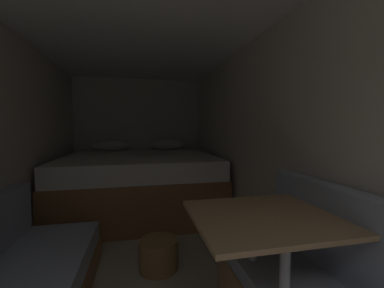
% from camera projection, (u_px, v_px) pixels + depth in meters
% --- Properties ---
extents(ground_plane, '(6.68, 6.68, 0.00)m').
position_uv_depth(ground_plane, '(142.00, 260.00, 2.26)').
color(ground_plane, '#B2A893').
extents(wall_back, '(2.33, 0.05, 2.10)m').
position_uv_depth(wall_back, '(139.00, 137.00, 4.49)').
color(wall_back, beige).
rests_on(wall_back, ground).
extents(wall_right, '(0.05, 4.68, 2.10)m').
position_uv_depth(wall_right, '(257.00, 145.00, 2.42)').
color(wall_right, beige).
rests_on(wall_right, ground).
extents(ceiling_slab, '(2.33, 4.68, 0.05)m').
position_uv_depth(ceiling_slab, '(138.00, 24.00, 2.10)').
color(ceiling_slab, white).
rests_on(ceiling_slab, wall_left).
extents(bed, '(2.11, 1.85, 1.01)m').
position_uv_depth(bed, '(140.00, 182.00, 3.57)').
color(bed, olive).
rests_on(bed, ground).
extents(dinette_table, '(0.79, 0.66, 0.77)m').
position_uv_depth(dinette_table, '(267.00, 232.00, 1.30)').
color(dinette_table, tan).
rests_on(dinette_table, ground).
extents(wicker_basket, '(0.34, 0.34, 0.26)m').
position_uv_depth(wicker_basket, '(159.00, 254.00, 2.11)').
color(wicker_basket, olive).
rests_on(wicker_basket, ground).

